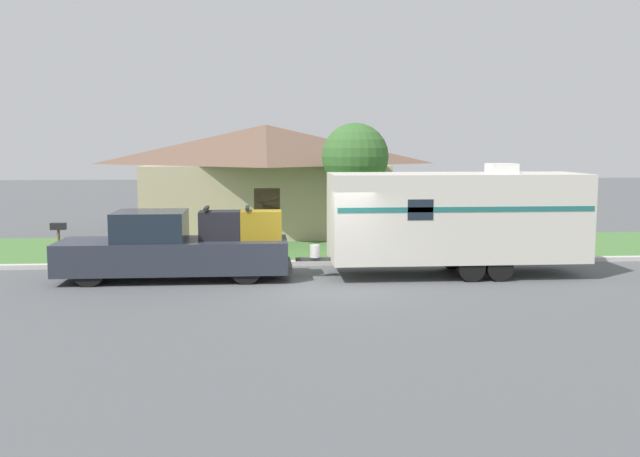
{
  "coord_description": "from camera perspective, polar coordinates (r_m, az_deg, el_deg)",
  "views": [
    {
      "loc": [
        -1.8,
        -18.29,
        3.77
      ],
      "look_at": [
        -0.14,
        1.7,
        1.4
      ],
      "focal_mm": 40.0,
      "sensor_mm": 36.0,
      "label": 1
    }
  ],
  "objects": [
    {
      "name": "ground_plane",
      "position": [
        18.76,
        0.87,
        -4.85
      ],
      "size": [
        120.0,
        120.0,
        0.0
      ],
      "primitive_type": "plane",
      "color": "#515456"
    },
    {
      "name": "curb_strip",
      "position": [
        22.42,
        -0.07,
        -2.76
      ],
      "size": [
        80.0,
        0.3,
        0.14
      ],
      "color": "beige",
      "rests_on": "ground_plane"
    },
    {
      "name": "lawn_strip",
      "position": [
        26.02,
        -0.72,
        -1.56
      ],
      "size": [
        80.0,
        7.0,
        0.03
      ],
      "color": "#477538",
      "rests_on": "ground_plane"
    },
    {
      "name": "house_across_street",
      "position": [
        31.3,
        -4.34,
        4.21
      ],
      "size": [
        10.58,
        8.27,
        4.63
      ],
      "color": "tan",
      "rests_on": "ground_plane"
    },
    {
      "name": "pickup_truck",
      "position": [
        20.33,
        -11.42,
        -1.52
      ],
      "size": [
        6.45,
        2.01,
        2.04
      ],
      "color": "black",
      "rests_on": "ground_plane"
    },
    {
      "name": "travel_trailer",
      "position": [
        20.85,
        10.85,
        0.92
      ],
      "size": [
        8.26,
        2.34,
        3.23
      ],
      "color": "black",
      "rests_on": "ground_plane"
    },
    {
      "name": "mailbox",
      "position": [
        24.21,
        -20.19,
        -0.27
      ],
      "size": [
        0.48,
        0.2,
        1.29
      ],
      "color": "brown",
      "rests_on": "ground_plane"
    },
    {
      "name": "tree_in_yard",
      "position": [
        26.41,
        2.83,
        5.73
      ],
      "size": [
        2.48,
        2.48,
        4.57
      ],
      "color": "brown",
      "rests_on": "ground_plane"
    }
  ]
}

